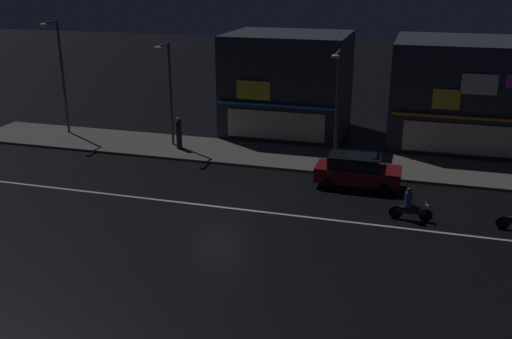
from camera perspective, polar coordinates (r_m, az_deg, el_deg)
The scene contains 12 objects.
ground_plane at distance 26.94m, azimuth -3.64°, elevation -3.77°, with size 140.00×140.00×0.00m, color black.
lane_divider_stripe at distance 26.94m, azimuth -3.64°, elevation -3.76°, with size 37.10×0.16×0.01m, color beige.
sidewalk_far at distance 34.24m, azimuth 0.96°, elevation 1.49°, with size 39.05×4.61×0.14m, color #5B5954.
storefront_left_block at distance 38.74m, azimuth 3.20°, elevation 8.55°, with size 7.88×6.82×6.67m.
storefront_center_block at distance 38.46m, azimuth 20.79°, elevation 7.16°, with size 9.71×7.90×6.55m.
streetlamp_west at distance 39.78m, azimuth -19.01°, elevation 9.53°, with size 0.44×1.64×7.41m.
streetlamp_mid at distance 35.33m, azimuth -8.72°, elevation 8.33°, with size 0.44×1.64×6.37m.
streetlamp_east at distance 31.34m, azimuth 8.09°, elevation 7.05°, with size 0.44×1.64×6.45m.
pedestrian_on_sidewalk at distance 35.30m, azimuth -7.71°, elevation 3.56°, with size 0.35×0.35×1.98m.
parked_car_near_kerb at distance 29.55m, azimuth 10.07°, elevation -0.11°, with size 4.30×1.98×1.67m.
motorcycle_opposite_lane at distance 26.24m, azimuth 15.15°, elevation -3.59°, with size 1.90×0.60×1.52m.
traffic_cone at distance 30.35m, azimuth 8.22°, elevation -0.67°, with size 0.36×0.36×0.55m, color orange.
Camera 1 is at (8.53, -23.28, 10.55)m, focal length 39.99 mm.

